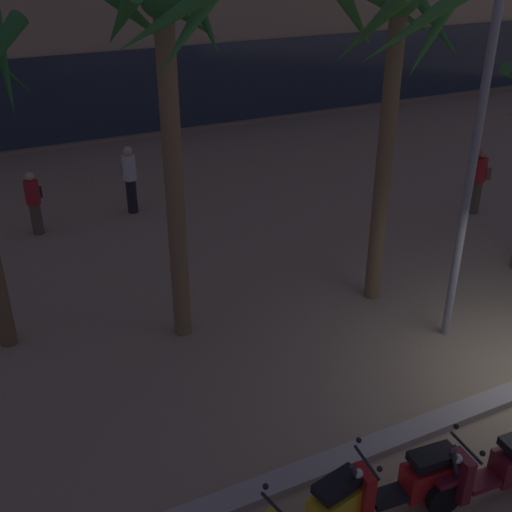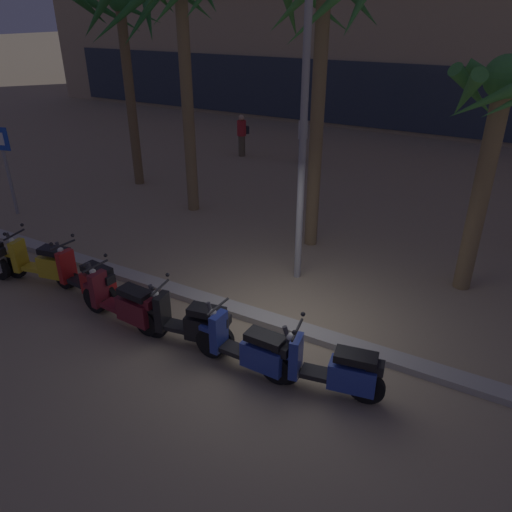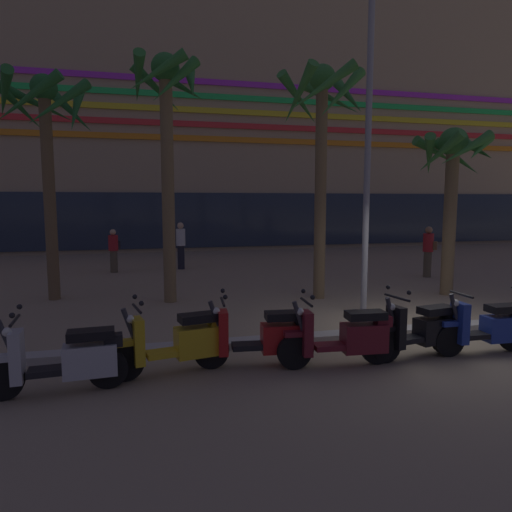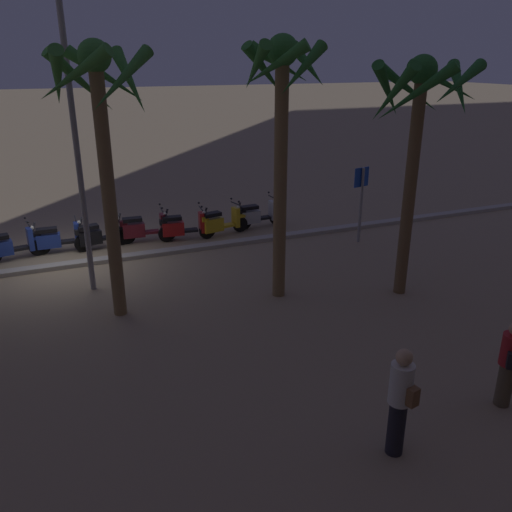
# 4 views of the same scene
# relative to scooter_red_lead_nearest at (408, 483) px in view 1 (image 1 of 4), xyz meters

# --- Properties ---
(scooter_red_lead_nearest) EXTENTS (1.85, 0.56, 1.17)m
(scooter_red_lead_nearest) POSITION_rel_scooter_red_lead_nearest_xyz_m (0.00, 0.00, 0.00)
(scooter_red_lead_nearest) COLOR black
(scooter_red_lead_nearest) RESTS_ON ground
(scooter_maroon_mid_centre) EXTENTS (1.85, 0.56, 1.17)m
(scooter_maroon_mid_centre) POSITION_rel_scooter_red_lead_nearest_xyz_m (1.20, -0.31, 0.00)
(scooter_maroon_mid_centre) COLOR black
(scooter_maroon_mid_centre) RESTS_ON ground
(palm_tree_by_mall_entrance) EXTENTS (1.99, 2.05, 6.05)m
(palm_tree_by_mall_entrance) POSITION_rel_scooter_red_lead_nearest_xyz_m (-1.13, 4.97, 4.11)
(palm_tree_by_mall_entrance) COLOR olive
(palm_tree_by_mall_entrance) RESTS_ON ground
(palm_tree_near_sign) EXTENTS (2.38, 2.35, 5.92)m
(palm_tree_near_sign) POSITION_rel_scooter_red_lead_nearest_xyz_m (2.69, 4.51, 4.06)
(palm_tree_near_sign) COLOR olive
(palm_tree_near_sign) RESTS_ON ground
(pedestrian_strolling_near_curb) EXTENTS (0.43, 0.42, 1.71)m
(pedestrian_strolling_near_curb) POSITION_rel_scooter_red_lead_nearest_xyz_m (7.50, 6.85, 0.46)
(pedestrian_strolling_near_curb) COLOR brown
(pedestrian_strolling_near_curb) RESTS_ON ground
(pedestrian_window_shopping) EXTENTS (0.34, 0.46, 1.76)m
(pedestrian_window_shopping) POSITION_rel_scooter_red_lead_nearest_xyz_m (-0.41, 10.74, 0.49)
(pedestrian_window_shopping) COLOR black
(pedestrian_window_shopping) RESTS_ON ground
(pedestrian_by_palm_tree) EXTENTS (0.41, 0.43, 1.56)m
(pedestrian_by_palm_tree) POSITION_rel_scooter_red_lead_nearest_xyz_m (-2.82, 10.47, 0.37)
(pedestrian_by_palm_tree) COLOR brown
(pedestrian_by_palm_tree) RESTS_ON ground
(street_lamp) EXTENTS (0.36, 0.36, 7.29)m
(street_lamp) POSITION_rel_scooter_red_lead_nearest_xyz_m (3.11, 2.85, 3.94)
(street_lamp) COLOR #939399
(street_lamp) RESTS_ON ground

